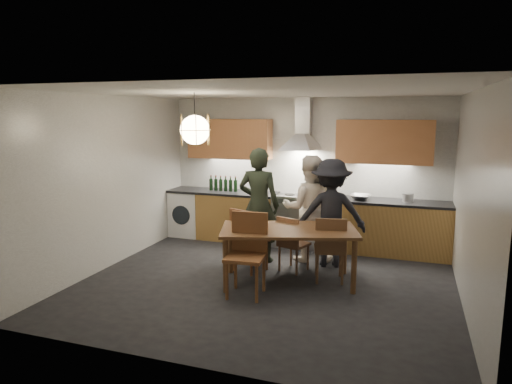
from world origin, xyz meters
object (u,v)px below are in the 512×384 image
(chair_front, at_px, (248,248))
(person_mid, at_px, (308,208))
(chair_back_left, at_px, (246,236))
(person_right, at_px, (331,213))
(person_left, at_px, (259,205))
(dining_table, at_px, (289,235))
(wine_bottles, at_px, (223,183))
(mixing_bowl, at_px, (360,197))
(stock_pot, at_px, (408,198))

(chair_front, distance_m, person_mid, 1.67)
(chair_back_left, distance_m, chair_front, 0.80)
(person_mid, relative_size, person_right, 1.02)
(chair_front, height_order, person_left, person_left)
(dining_table, relative_size, person_mid, 1.20)
(person_left, bearing_deg, person_mid, -160.77)
(chair_front, xyz_separation_m, person_mid, (0.45, 1.59, 0.24))
(chair_front, height_order, wine_bottles, wine_bottles)
(chair_back_left, distance_m, mixing_bowl, 2.18)
(dining_table, height_order, wine_bottles, wine_bottles)
(mixing_bowl, bearing_deg, person_mid, -134.89)
(dining_table, relative_size, person_left, 1.12)
(person_right, height_order, stock_pot, person_right)
(wine_bottles, bearing_deg, mixing_bowl, -1.29)
(person_right, distance_m, stock_pot, 1.45)
(chair_front, xyz_separation_m, mixing_bowl, (1.17, 2.32, 0.34))
(chair_front, relative_size, person_left, 0.59)
(chair_back_left, relative_size, mixing_bowl, 2.77)
(dining_table, relative_size, chair_front, 1.91)
(stock_pot, bearing_deg, person_mid, -151.54)
(person_right, bearing_deg, chair_back_left, 18.26)
(dining_table, relative_size, person_right, 1.22)
(person_right, relative_size, mixing_bowl, 4.79)
(chair_back_left, relative_size, chair_front, 0.90)
(person_left, distance_m, mixing_bowl, 1.77)
(person_left, bearing_deg, dining_table, 130.02)
(chair_back_left, bearing_deg, person_mid, -108.56)
(chair_back_left, bearing_deg, chair_front, 133.52)
(chair_back_left, distance_m, person_right, 1.35)
(mixing_bowl, bearing_deg, chair_front, -116.75)
(person_left, bearing_deg, mixing_bowl, -146.66)
(person_mid, relative_size, wine_bottles, 3.01)
(dining_table, distance_m, person_mid, 1.08)
(chair_front, bearing_deg, person_right, 55.58)
(person_mid, distance_m, mixing_bowl, 1.03)
(person_mid, bearing_deg, person_left, 4.09)
(wine_bottles, bearing_deg, person_mid, -23.69)
(chair_back_left, bearing_deg, wine_bottles, -35.04)
(chair_back_left, bearing_deg, dining_table, -175.28)
(person_right, bearing_deg, person_left, -7.60)
(mixing_bowl, bearing_deg, dining_table, -112.92)
(chair_back_left, xyz_separation_m, person_right, (1.12, 0.71, 0.28))
(chair_front, bearing_deg, stock_pot, 46.55)
(dining_table, bearing_deg, person_mid, 70.93)
(chair_back_left, xyz_separation_m, chair_front, (0.29, -0.74, 0.06))
(chair_front, bearing_deg, person_left, 97.63)
(person_mid, bearing_deg, chair_front, 58.18)
(dining_table, bearing_deg, chair_front, -145.19)
(chair_back_left, xyz_separation_m, mixing_bowl, (1.46, 1.58, 0.39))
(person_left, bearing_deg, person_right, -174.61)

